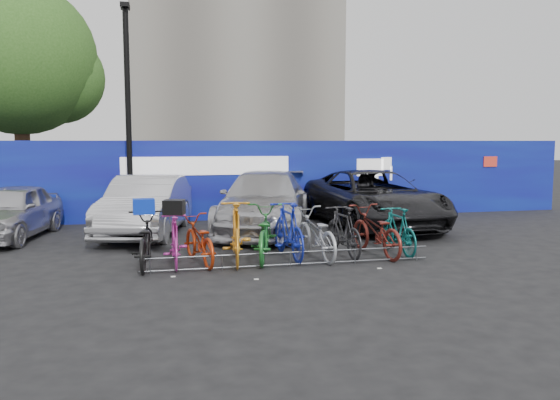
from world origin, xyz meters
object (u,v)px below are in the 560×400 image
object	(u,v)px
lamppost	(128,109)
bike_2	(199,240)
bike_8	(375,231)
car_3	(372,198)
bike_7	(343,231)
car_0	(9,211)
bike_rack	(290,258)
bike_9	(398,231)
bike_5	(288,230)
bike_1	(175,240)
tree	(26,63)
bike_4	(264,233)
bike_3	(236,232)
bike_6	(315,234)
car_2	(264,202)
car_1	(147,205)
bike_0	(145,240)

from	to	relation	value
lamppost	bike_2	xyz separation A→B (m)	(1.52, -5.36, -2.80)
bike_8	car_3	bearing A→B (deg)	-118.88
car_3	bike_7	xyz separation A→B (m)	(-2.12, -3.64, -0.26)
bike_2	bike_8	xyz separation A→B (m)	(3.65, -0.02, 0.05)
car_0	bike_7	distance (m)	8.19
bike_rack	car_3	bearing A→B (deg)	51.90
bike_9	bike_7	bearing A→B (deg)	-4.33
bike_5	bike_7	size ratio (longest dim) A/B	1.10
bike_1	bike_7	world-z (taller)	bike_7
tree	bike_9	world-z (taller)	tree
bike_5	bike_4	bearing A→B (deg)	-0.59
bike_3	bike_6	distance (m)	1.64
bike_rack	car_2	xyz separation A→B (m)	(0.32, 4.26, 0.62)
bike_2	bike_4	world-z (taller)	bike_4
car_0	bike_9	distance (m)	9.29
tree	bike_5	size ratio (longest dim) A/B	4.03
lamppost	car_0	bearing A→B (deg)	-150.84
car_2	bike_8	distance (m)	4.00
tree	bike_5	xyz separation A→B (m)	(6.91, -9.92, -4.49)
car_1	bike_4	distance (m)	4.30
tree	bike_8	distance (m)	14.06
bike_rack	bike_6	world-z (taller)	bike_6
bike_4	bike_8	world-z (taller)	bike_4
car_2	car_3	world-z (taller)	car_3
lamppost	bike_6	xyz separation A→B (m)	(3.88, -5.35, -2.76)
car_1	bike_0	distance (m)	3.70
car_1	car_0	bearing A→B (deg)	-170.01
car_3	car_0	bearing A→B (deg)	176.77
tree	bike_2	xyz separation A→B (m)	(5.09, -10.01, -4.60)
bike_4	bike_6	xyz separation A→B (m)	(1.06, -0.06, -0.03)
car_1	bike_8	size ratio (longest dim) A/B	2.33
bike_rack	bike_4	bearing A→B (deg)	118.37
bike_4	bike_7	world-z (taller)	bike_4
bike_0	bike_3	world-z (taller)	bike_3
bike_0	car_2	bearing A→B (deg)	-126.61
lamppost	bike_4	xyz separation A→B (m)	(2.82, -5.29, -2.73)
car_0	lamppost	bearing A→B (deg)	38.02
car_1	bike_2	xyz separation A→B (m)	(1.05, -3.66, -0.28)
bike_7	tree	bearing A→B (deg)	-55.65
car_0	bike_3	size ratio (longest dim) A/B	1.94
bike_3	bike_5	bearing A→B (deg)	-164.83
lamppost	bike_0	distance (m)	6.07
tree	car_3	distance (m)	12.72
bike_4	car_1	bearing A→B (deg)	-42.80
bike_0	bike_7	bearing A→B (deg)	-175.45
car_3	bike_5	xyz separation A→B (m)	(-3.29, -3.63, -0.20)
tree	car_3	bearing A→B (deg)	-31.66
car_2	bike_0	world-z (taller)	car_2
bike_6	car_3	bearing A→B (deg)	-133.20
car_3	bike_1	xyz separation A→B (m)	(-5.56, -3.80, -0.29)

